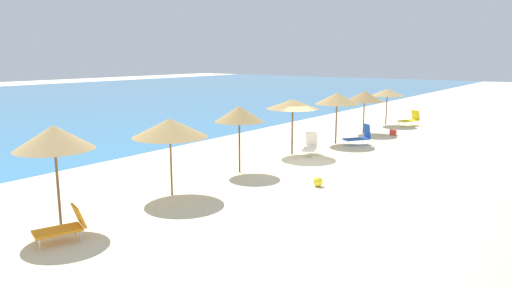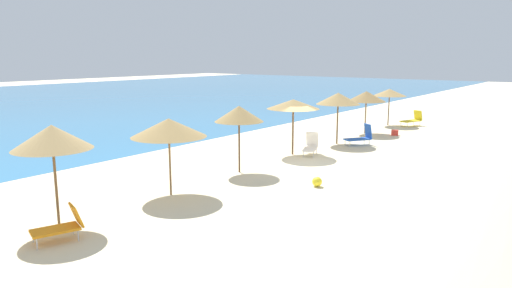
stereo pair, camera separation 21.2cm
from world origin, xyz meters
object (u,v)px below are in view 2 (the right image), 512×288
at_px(beach_umbrella_3, 239,114).
at_px(lounge_chair_1, 311,146).
at_px(beach_umbrella_4, 293,104).
at_px(lounge_chair_3, 361,137).
at_px(beach_umbrella_2, 169,128).
at_px(beach_umbrella_5, 338,99).
at_px(cooler_box, 395,133).
at_px(beach_umbrella_6, 366,96).
at_px(beach_ball, 317,182).
at_px(beach_umbrella_1, 52,137).
at_px(lounge_chair_0, 413,119).
at_px(lounge_chair_2, 62,225).
at_px(beach_umbrella_7, 390,93).

xyz_separation_m(beach_umbrella_3, lounge_chair_1, (4.93, -0.63, -2.05)).
bearing_deg(beach_umbrella_4, lounge_chair_3, -20.77).
distance_m(beach_umbrella_2, beach_umbrella_5, 12.53).
height_order(lounge_chair_1, cooler_box, lounge_chair_1).
bearing_deg(beach_umbrella_2, lounge_chair_1, -3.18).
bearing_deg(beach_umbrella_6, lounge_chair_3, -159.11).
xyz_separation_m(beach_umbrella_3, beach_ball, (0.00, -3.80, -2.32)).
relative_size(beach_umbrella_1, beach_umbrella_6, 1.12).
relative_size(beach_umbrella_1, lounge_chair_0, 1.68).
distance_m(beach_umbrella_6, lounge_chair_2, 21.63).
distance_m(beach_umbrella_6, lounge_chair_0, 5.57).
height_order(beach_umbrella_5, beach_umbrella_6, beach_umbrella_5).
relative_size(beach_umbrella_5, beach_ball, 7.58).
relative_size(lounge_chair_2, lounge_chair_3, 0.91).
height_order(beach_umbrella_7, beach_ball, beach_umbrella_7).
distance_m(beach_umbrella_7, lounge_chair_1, 12.36).
distance_m(beach_umbrella_4, lounge_chair_1, 2.27).
height_order(beach_umbrella_3, lounge_chair_3, beach_umbrella_3).
bearing_deg(beach_ball, beach_umbrella_1, 155.11).
relative_size(beach_umbrella_6, lounge_chair_2, 1.88).
bearing_deg(lounge_chair_3, beach_umbrella_5, 53.32).
height_order(beach_umbrella_1, beach_umbrella_4, beach_umbrella_1).
bearing_deg(beach_umbrella_3, cooler_box, -8.07).
distance_m(beach_umbrella_2, lounge_chair_1, 9.24).
xyz_separation_m(beach_umbrella_2, lounge_chair_0, (21.87, -1.26, -1.97)).
distance_m(beach_umbrella_3, beach_umbrella_4, 4.47).
distance_m(beach_umbrella_5, beach_umbrella_6, 4.29).
bearing_deg(beach_umbrella_4, lounge_chair_1, -59.56).
distance_m(lounge_chair_1, lounge_chair_3, 4.06).
height_order(beach_umbrella_3, lounge_chair_2, beach_umbrella_3).
relative_size(beach_umbrella_3, beach_umbrella_6, 1.05).
relative_size(beach_umbrella_1, beach_umbrella_5, 1.05).
xyz_separation_m(beach_umbrella_2, cooler_box, (17.25, -1.73, -2.27)).
bearing_deg(cooler_box, lounge_chair_0, 5.80).
height_order(lounge_chair_2, cooler_box, lounge_chair_2).
relative_size(beach_umbrella_4, lounge_chair_3, 1.76).
bearing_deg(beach_umbrella_7, lounge_chair_3, -168.61).
xyz_separation_m(beach_umbrella_4, beach_ball, (-4.46, -3.95, -2.35)).
bearing_deg(lounge_chair_3, beach_umbrella_7, -44.61).
height_order(beach_umbrella_2, beach_umbrella_7, beach_umbrella_2).
bearing_deg(beach_umbrella_7, lounge_chair_0, -66.35).
relative_size(beach_umbrella_4, beach_umbrella_7, 1.08).
distance_m(lounge_chair_2, cooler_box, 21.98).
bearing_deg(cooler_box, lounge_chair_3, 175.42).
xyz_separation_m(lounge_chair_3, beach_ball, (-8.88, -2.28, -0.28)).
relative_size(lounge_chair_0, lounge_chair_1, 1.14).
height_order(beach_umbrella_2, lounge_chair_3, beach_umbrella_2).
bearing_deg(lounge_chair_0, lounge_chair_2, 109.25).
bearing_deg(lounge_chair_3, beach_ball, 138.38).
xyz_separation_m(beach_umbrella_4, lounge_chair_2, (-13.26, -1.10, -2.12)).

